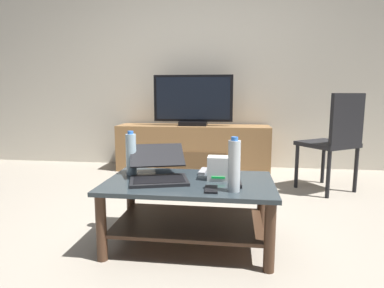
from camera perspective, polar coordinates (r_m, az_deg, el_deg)
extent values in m
plane|color=#9E9384|center=(2.20, -2.40, -16.25)|extent=(7.68, 7.68, 0.00)
cube|color=beige|center=(4.27, 2.86, 15.04)|extent=(6.40, 0.12, 2.80)
cube|color=#2D383D|center=(1.99, -0.48, -6.84)|extent=(1.02, 0.62, 0.03)
cube|color=#472D1E|center=(2.07, -0.48, -13.58)|extent=(0.90, 0.55, 0.02)
cylinder|color=#472D1E|center=(1.94, -15.66, -14.01)|extent=(0.06, 0.06, 0.38)
cylinder|color=#472D1E|center=(1.81, 13.49, -15.65)|extent=(0.06, 0.06, 0.38)
cylinder|color=#472D1E|center=(2.40, -10.71, -9.37)|extent=(0.06, 0.06, 0.38)
cylinder|color=#472D1E|center=(2.29, 12.13, -10.26)|extent=(0.06, 0.06, 0.38)
cube|color=olive|center=(4.00, 0.21, -0.66)|extent=(1.84, 0.43, 0.55)
cube|color=brown|center=(3.80, -0.21, -2.85)|extent=(0.83, 0.01, 0.19)
cube|color=black|center=(3.94, 0.18, 3.63)|extent=(0.33, 0.20, 0.05)
cube|color=black|center=(3.92, 0.18, 8.03)|extent=(0.95, 0.04, 0.55)
cube|color=black|center=(3.90, 0.14, 8.02)|extent=(0.89, 0.01, 0.50)
cube|color=black|center=(3.39, 22.65, -0.02)|extent=(0.61, 0.61, 0.04)
cube|color=black|center=(3.24, 25.62, 3.76)|extent=(0.36, 0.27, 0.49)
cylinder|color=black|center=(3.69, 22.06, -3.05)|extent=(0.04, 0.04, 0.43)
cylinder|color=black|center=(3.41, 17.92, -3.76)|extent=(0.04, 0.04, 0.43)
cylinder|color=black|center=(3.47, 26.85, -4.10)|extent=(0.04, 0.04, 0.43)
cylinder|color=black|center=(3.17, 22.84, -4.98)|extent=(0.04, 0.04, 0.43)
cube|color=black|center=(1.97, -5.83, -6.40)|extent=(0.40, 0.34, 0.02)
cube|color=black|center=(1.97, -5.84, -6.12)|extent=(0.34, 0.27, 0.00)
cube|color=black|center=(2.12, -6.14, -1.92)|extent=(0.39, 0.32, 0.11)
cube|color=#3F8CD8|center=(2.11, -6.14, -1.98)|extent=(0.35, 0.28, 0.09)
cube|color=white|center=(2.01, 4.71, -4.24)|extent=(0.14, 0.10, 0.14)
cube|color=#19D84C|center=(1.97, 4.62, -5.92)|extent=(0.08, 0.00, 0.01)
cylinder|color=silver|center=(2.16, -10.66, -1.79)|extent=(0.07, 0.07, 0.27)
cylinder|color=blue|center=(2.13, -10.76, 2.00)|extent=(0.04, 0.04, 0.02)
cylinder|color=silver|center=(1.76, 7.41, -3.89)|extent=(0.07, 0.07, 0.28)
cylinder|color=blue|center=(1.74, 7.51, 0.93)|extent=(0.04, 0.04, 0.02)
cube|color=black|center=(1.80, 3.40, -7.94)|extent=(0.08, 0.14, 0.01)
cube|color=black|center=(1.92, 7.95, -6.83)|extent=(0.05, 0.16, 0.02)
cube|color=#99999E|center=(2.19, 1.98, -4.80)|extent=(0.05, 0.16, 0.02)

